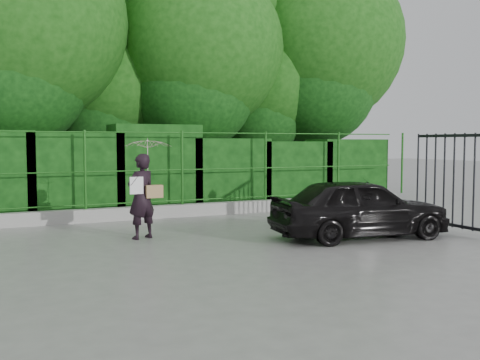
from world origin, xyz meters
name	(u,v)px	position (x,y,z in m)	size (l,w,h in m)	color
ground	(248,252)	(0.00, 0.00, 0.00)	(80.00, 80.00, 0.00)	gray
kerb	(167,211)	(0.00, 4.50, 0.15)	(14.00, 0.25, 0.30)	#9E9E99
fence	(175,168)	(0.22, 4.50, 1.20)	(14.13, 0.06, 1.80)	#1A5616
hedge	(153,174)	(-0.05, 5.50, 1.00)	(14.20, 1.20, 2.26)	black
trees	(170,49)	(1.14, 7.74, 4.62)	(17.10, 6.15, 8.08)	black
woman	(146,173)	(-1.18, 1.98, 1.24)	(0.93, 0.89, 1.89)	black
car	(360,208)	(2.50, 0.29, 0.58)	(1.36, 3.39, 1.16)	black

